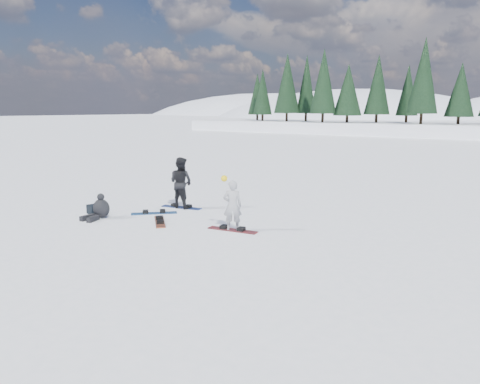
% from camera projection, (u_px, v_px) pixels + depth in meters
% --- Properties ---
extents(ground, '(420.00, 420.00, 0.00)m').
position_uv_depth(ground, '(211.00, 242.00, 12.26)').
color(ground, white).
rests_on(ground, ground).
extents(snowboarder_woman, '(0.63, 0.60, 1.60)m').
position_uv_depth(snowboarder_woman, '(232.00, 205.00, 13.25)').
color(snowboarder_woman, '#A8A8AE').
rests_on(snowboarder_woman, ground).
extents(snowboarder_man, '(0.92, 0.75, 1.79)m').
position_uv_depth(snowboarder_man, '(181.00, 183.00, 16.29)').
color(snowboarder_man, black).
rests_on(snowboarder_man, ground).
extents(seated_rider, '(0.67, 1.00, 0.80)m').
position_uv_depth(seated_rider, '(100.00, 209.00, 14.83)').
color(seated_rider, black).
rests_on(seated_rider, ground).
extents(gear_bag, '(0.50, 0.39, 0.30)m').
position_uv_depth(gear_bag, '(93.00, 209.00, 15.47)').
color(gear_bag, black).
rests_on(gear_bag, ground).
extents(snowboard_woman, '(1.53, 0.55, 0.03)m').
position_uv_depth(snowboard_woman, '(233.00, 230.00, 13.38)').
color(snowboard_woman, maroon).
rests_on(snowboard_woman, ground).
extents(snowboard_man, '(1.53, 0.60, 0.03)m').
position_uv_depth(snowboard_man, '(181.00, 207.00, 16.45)').
color(snowboard_man, navy).
rests_on(snowboard_man, ground).
extents(snowboard_loose_a, '(1.23, 1.29, 0.03)m').
position_uv_depth(snowboard_loose_a, '(154.00, 213.00, 15.52)').
color(snowboard_loose_a, '#194D8D').
rests_on(snowboard_loose_a, ground).
extents(snowboard_loose_b, '(1.32, 1.19, 0.03)m').
position_uv_depth(snowboard_loose_b, '(160.00, 222.00, 14.36)').
color(snowboard_loose_b, brown).
rests_on(snowboard_loose_b, ground).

